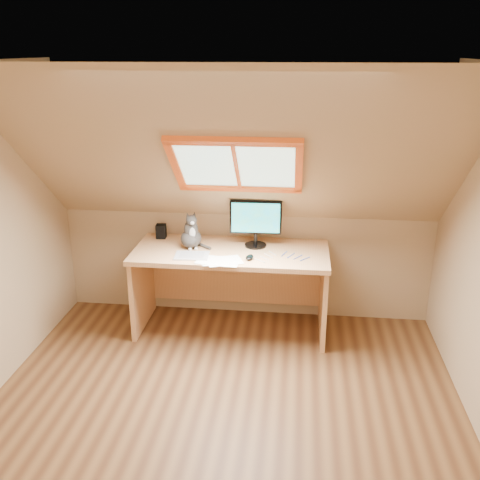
# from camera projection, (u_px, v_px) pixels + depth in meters

# --- Properties ---
(ground) EXTENTS (3.50, 3.50, 0.00)m
(ground) POSITION_uv_depth(u_px,v_px,m) (219.00, 427.00, 3.71)
(ground) COLOR brown
(ground) RESTS_ON ground
(room_shell) EXTENTS (3.52, 3.52, 2.41)m
(room_shell) POSITION_uv_depth(u_px,v_px,m) (214.00, 237.00, 3.14)
(room_shell) COLOR tan
(room_shell) RESTS_ON ground
(desk) EXTENTS (1.73, 0.76, 0.79)m
(desk) POSITION_uv_depth(u_px,v_px,m) (232.00, 271.00, 4.89)
(desk) COLOR tan
(desk) RESTS_ON ground
(monitor) EXTENTS (0.46, 0.20, 0.43)m
(monitor) POSITION_uv_depth(u_px,v_px,m) (256.00, 220.00, 4.74)
(monitor) COLOR black
(monitor) RESTS_ON desk
(cat) EXTENTS (0.25, 0.28, 0.34)m
(cat) POSITION_uv_depth(u_px,v_px,m) (191.00, 234.00, 4.76)
(cat) COLOR #433E3B
(cat) RESTS_ON desk
(desk_speaker) EXTENTS (0.10, 0.10, 0.13)m
(desk_speaker) POSITION_uv_depth(u_px,v_px,m) (161.00, 231.00, 5.03)
(desk_speaker) COLOR black
(desk_speaker) RESTS_ON desk
(graphics_tablet) EXTENTS (0.30, 0.23, 0.01)m
(graphics_tablet) POSITION_uv_depth(u_px,v_px,m) (192.00, 256.00, 4.59)
(graphics_tablet) COLOR #B2B2B7
(graphics_tablet) RESTS_ON desk
(mouse) EXTENTS (0.08, 0.12, 0.03)m
(mouse) POSITION_uv_depth(u_px,v_px,m) (250.00, 257.00, 4.53)
(mouse) COLOR black
(mouse) RESTS_ON desk
(papers) EXTENTS (0.35, 0.30, 0.01)m
(papers) POSITION_uv_depth(u_px,v_px,m) (214.00, 260.00, 4.51)
(papers) COLOR white
(papers) RESTS_ON desk
(cables) EXTENTS (0.51, 0.26, 0.01)m
(cables) POSITION_uv_depth(u_px,v_px,m) (283.00, 257.00, 4.58)
(cables) COLOR silver
(cables) RESTS_ON desk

